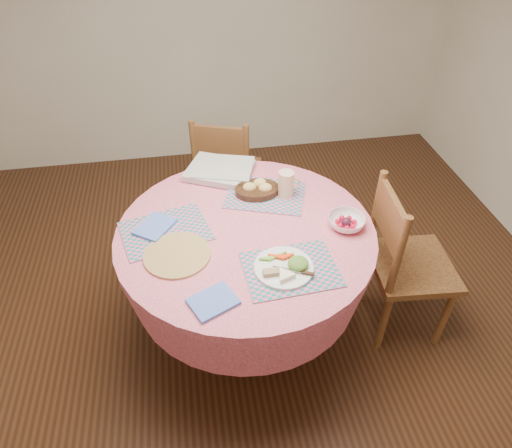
{
  "coord_description": "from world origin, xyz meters",
  "views": [
    {
      "loc": [
        -0.23,
        -1.63,
        2.16
      ],
      "look_at": [
        0.05,
        0.0,
        0.78
      ],
      "focal_mm": 32.0,
      "sensor_mm": 36.0,
      "label": 1
    }
  ],
  "objects_px": {
    "dining_table": "(246,259)",
    "dinner_plate": "(286,267)",
    "wicker_trivet": "(177,255)",
    "bread_bowl": "(257,189)",
    "chair_right": "(404,261)",
    "latte_mug": "(287,184)",
    "fruit_bowl": "(346,222)",
    "chair_back": "(226,171)"
  },
  "relations": [
    {
      "from": "dining_table",
      "to": "dinner_plate",
      "type": "relative_size",
      "value": 4.83
    },
    {
      "from": "wicker_trivet",
      "to": "bread_bowl",
      "type": "bearing_deg",
      "value": 42.98
    },
    {
      "from": "dining_table",
      "to": "wicker_trivet",
      "type": "distance_m",
      "value": 0.4
    },
    {
      "from": "dining_table",
      "to": "wicker_trivet",
      "type": "xyz_separation_m",
      "value": [
        -0.33,
        -0.12,
        0.2
      ]
    },
    {
      "from": "chair_right",
      "to": "bread_bowl",
      "type": "xyz_separation_m",
      "value": [
        -0.72,
        0.36,
        0.3
      ]
    },
    {
      "from": "latte_mug",
      "to": "fruit_bowl",
      "type": "relative_size",
      "value": 0.67
    },
    {
      "from": "dining_table",
      "to": "chair_right",
      "type": "xyz_separation_m",
      "value": [
        0.82,
        -0.08,
        -0.07
      ]
    },
    {
      "from": "wicker_trivet",
      "to": "latte_mug",
      "type": "relative_size",
      "value": 2.14
    },
    {
      "from": "bread_bowl",
      "to": "dinner_plate",
      "type": "bearing_deg",
      "value": -87.48
    },
    {
      "from": "chair_right",
      "to": "chair_back",
      "type": "xyz_separation_m",
      "value": [
        -0.82,
        1.04,
        -0.02
      ]
    },
    {
      "from": "chair_right",
      "to": "fruit_bowl",
      "type": "bearing_deg",
      "value": 90.98
    },
    {
      "from": "chair_back",
      "to": "fruit_bowl",
      "type": "distance_m",
      "value": 1.17
    },
    {
      "from": "chair_back",
      "to": "latte_mug",
      "type": "bearing_deg",
      "value": 127.55
    },
    {
      "from": "chair_back",
      "to": "dinner_plate",
      "type": "relative_size",
      "value": 3.44
    },
    {
      "from": "chair_back",
      "to": "dinner_plate",
      "type": "height_order",
      "value": "chair_back"
    },
    {
      "from": "chair_right",
      "to": "wicker_trivet",
      "type": "bearing_deg",
      "value": 96.88
    },
    {
      "from": "wicker_trivet",
      "to": "fruit_bowl",
      "type": "distance_m",
      "value": 0.81
    },
    {
      "from": "wicker_trivet",
      "to": "fruit_bowl",
      "type": "bearing_deg",
      "value": 4.85
    },
    {
      "from": "chair_right",
      "to": "dining_table",
      "type": "bearing_deg",
      "value": 89.2
    },
    {
      "from": "wicker_trivet",
      "to": "latte_mug",
      "type": "xyz_separation_m",
      "value": [
        0.58,
        0.36,
        0.07
      ]
    },
    {
      "from": "wicker_trivet",
      "to": "bread_bowl",
      "type": "distance_m",
      "value": 0.59
    },
    {
      "from": "chair_right",
      "to": "dinner_plate",
      "type": "height_order",
      "value": "chair_right"
    },
    {
      "from": "chair_right",
      "to": "latte_mug",
      "type": "bearing_deg",
      "value": 66.04
    },
    {
      "from": "chair_right",
      "to": "bread_bowl",
      "type": "distance_m",
      "value": 0.85
    },
    {
      "from": "dining_table",
      "to": "fruit_bowl",
      "type": "height_order",
      "value": "fruit_bowl"
    },
    {
      "from": "bread_bowl",
      "to": "latte_mug",
      "type": "relative_size",
      "value": 1.64
    },
    {
      "from": "chair_back",
      "to": "bread_bowl",
      "type": "bearing_deg",
      "value": 117.32
    },
    {
      "from": "dining_table",
      "to": "wicker_trivet",
      "type": "relative_size",
      "value": 4.13
    },
    {
      "from": "dinner_plate",
      "to": "bread_bowl",
      "type": "xyz_separation_m",
      "value": [
        -0.03,
        0.57,
        0.01
      ]
    },
    {
      "from": "dinner_plate",
      "to": "bread_bowl",
      "type": "height_order",
      "value": "bread_bowl"
    },
    {
      "from": "chair_right",
      "to": "latte_mug",
      "type": "height_order",
      "value": "chair_right"
    },
    {
      "from": "dining_table",
      "to": "bread_bowl",
      "type": "distance_m",
      "value": 0.37
    },
    {
      "from": "chair_back",
      "to": "dinner_plate",
      "type": "xyz_separation_m",
      "value": [
        0.12,
        -1.26,
        0.31
      ]
    },
    {
      "from": "dining_table",
      "to": "dinner_plate",
      "type": "distance_m",
      "value": 0.39
    },
    {
      "from": "bread_bowl",
      "to": "latte_mug",
      "type": "xyz_separation_m",
      "value": [
        0.14,
        -0.04,
        0.04
      ]
    },
    {
      "from": "bread_bowl",
      "to": "fruit_bowl",
      "type": "height_order",
      "value": "bread_bowl"
    },
    {
      "from": "dinner_plate",
      "to": "dining_table",
      "type": "bearing_deg",
      "value": 113.76
    },
    {
      "from": "latte_mug",
      "to": "chair_back",
      "type": "bearing_deg",
      "value": 108.41
    },
    {
      "from": "fruit_bowl",
      "to": "bread_bowl",
      "type": "bearing_deg",
      "value": 138.13
    },
    {
      "from": "chair_right",
      "to": "wicker_trivet",
      "type": "height_order",
      "value": "chair_right"
    },
    {
      "from": "chair_right",
      "to": "wicker_trivet",
      "type": "distance_m",
      "value": 1.18
    },
    {
      "from": "chair_back",
      "to": "bread_bowl",
      "type": "relative_size",
      "value": 3.84
    }
  ]
}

